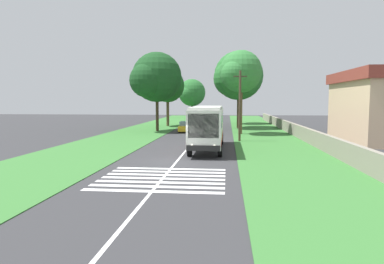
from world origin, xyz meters
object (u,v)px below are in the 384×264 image
object	(u,v)px
utility_pole	(240,105)
roadside_tree_right_2	(237,77)
trailing_car_0	(186,127)
roadside_tree_left_1	(191,93)
roadside_tree_right_0	(238,85)
roadside_tree_left_0	(167,87)
roadside_tree_left_2	(156,79)
trailing_minibus_0	(198,115)
roadside_tree_right_1	(240,73)
trailing_car_1	(193,123)
coach_bus	(208,125)

from	to	relation	value
utility_pole	roadside_tree_right_2	bearing A→B (deg)	-0.47
trailing_car_0	utility_pole	xyz separation A→B (m)	(-10.55, -6.83, 3.15)
roadside_tree_left_1	roadside_tree_right_0	world-z (taller)	roadside_tree_right_0
utility_pole	roadside_tree_left_0	bearing A→B (deg)	28.29
roadside_tree_left_0	roadside_tree_right_0	world-z (taller)	roadside_tree_right_0
roadside_tree_left_0	utility_pole	bearing A→B (deg)	-151.71
utility_pole	roadside_tree_right_0	bearing A→B (deg)	-1.21
roadside_tree_left_2	roadside_tree_right_0	distance (m)	20.61
trailing_minibus_0	roadside_tree_right_1	bearing A→B (deg)	-161.50
roadside_tree_left_2	utility_pole	bearing A→B (deg)	-134.68
trailing_car_0	roadside_tree_left_1	world-z (taller)	roadside_tree_left_1
roadside_tree_left_0	roadside_tree_left_1	bearing A→B (deg)	-1.83
trailing_minibus_0	roadside_tree_right_1	xyz separation A→B (m)	(-20.77, -6.95, 6.17)
trailing_car_0	roadside_tree_right_2	world-z (taller)	roadside_tree_right_2
trailing_car_1	roadside_tree_left_0	bearing A→B (deg)	75.34
coach_bus	trailing_car_1	distance (m)	26.43
roadside_tree_right_1	roadside_tree_right_2	bearing A→B (deg)	0.46
trailing_car_0	trailing_car_1	distance (m)	9.21
roadside_tree_right_2	utility_pole	bearing A→B (deg)	179.53
roadside_tree_right_1	coach_bus	bearing A→B (deg)	167.35
trailing_car_0	roadside_tree_left_1	xyz separation A→B (m)	(40.28, 3.48, 5.43)
roadside_tree_right_1	roadside_tree_right_2	xyz separation A→B (m)	(9.61, 0.08, 0.11)
trailing_car_0	trailing_minibus_0	size ratio (longest dim) A/B	0.72
coach_bus	roadside_tree_right_2	distance (m)	24.72
trailing_minibus_0	utility_pole	world-z (taller)	utility_pole
trailing_car_1	utility_pole	size ratio (longest dim) A/B	0.59
trailing_car_1	utility_pole	world-z (taller)	utility_pole
coach_bus	utility_pole	size ratio (longest dim) A/B	1.53
trailing_car_1	trailing_minibus_0	world-z (taller)	trailing_minibus_0
roadside_tree_left_0	roadside_tree_left_2	size ratio (longest dim) A/B	0.88
coach_bus	roadside_tree_right_1	bearing A→B (deg)	-12.65
coach_bus	utility_pole	world-z (taller)	utility_pole
coach_bus	roadside_tree_right_1	distance (m)	15.63
roadside_tree_left_0	roadside_tree_right_2	size ratio (longest dim) A/B	0.81
coach_bus	roadside_tree_left_1	distance (m)	57.79
utility_pole	roadside_tree_left_2	bearing A→B (deg)	45.32
trailing_car_1	trailing_minibus_0	bearing A→B (deg)	-0.46
roadside_tree_right_2	utility_pole	size ratio (longest dim) A/B	1.61
roadside_tree_right_2	trailing_car_0	bearing A→B (deg)	134.89
trailing_car_1	roadside_tree_left_1	size ratio (longest dim) A/B	0.45
roadside_tree_right_0	roadside_tree_right_1	distance (m)	20.06
roadside_tree_left_2	coach_bus	bearing A→B (deg)	-154.88
roadside_tree_left_1	trailing_car_0	bearing A→B (deg)	-175.07
roadside_tree_right_1	utility_pole	distance (m)	8.81
roadside_tree_right_0	utility_pole	world-z (taller)	roadside_tree_right_0
roadside_tree_left_2	roadside_tree_left_1	bearing A→B (deg)	-1.14
trailing_car_0	utility_pole	world-z (taller)	utility_pole
roadside_tree_right_1	roadside_tree_right_2	distance (m)	9.61
coach_bus	roadside_tree_left_2	size ratio (longest dim) A/B	1.03
trailing_car_0	trailing_car_1	bearing A→B (deg)	-0.22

